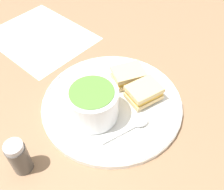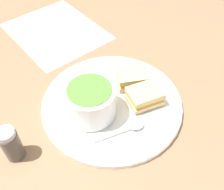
% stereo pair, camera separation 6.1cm
% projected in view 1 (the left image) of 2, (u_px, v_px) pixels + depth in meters
% --- Properties ---
extents(ground_plane, '(2.40, 2.40, 0.00)m').
position_uv_depth(ground_plane, '(112.00, 105.00, 0.64)').
color(ground_plane, '#8E6B4C').
extents(plate, '(0.34, 0.34, 0.02)m').
position_uv_depth(plate, '(112.00, 103.00, 0.63)').
color(plate, white).
rests_on(plate, ground_plane).
extents(soup_bowl, '(0.12, 0.12, 0.08)m').
position_uv_depth(soup_bowl, '(93.00, 103.00, 0.57)').
color(soup_bowl, white).
rests_on(soup_bowl, plate).
extents(spoon, '(0.11, 0.08, 0.01)m').
position_uv_depth(spoon, '(138.00, 124.00, 0.58)').
color(spoon, silver).
rests_on(spoon, plate).
extents(sandwich_half_near, '(0.10, 0.09, 0.04)m').
position_uv_depth(sandwich_half_near, '(144.00, 92.00, 0.62)').
color(sandwich_half_near, '#DBBC7F').
rests_on(sandwich_half_near, plate).
extents(sandwich_half_far, '(0.10, 0.10, 0.04)m').
position_uv_depth(sandwich_half_far, '(128.00, 76.00, 0.66)').
color(sandwich_half_far, '#DBBC7F').
rests_on(sandwich_half_far, plate).
extents(salt_shaker, '(0.04, 0.04, 0.08)m').
position_uv_depth(salt_shaker, '(19.00, 157.00, 0.50)').
color(salt_shaker, '#4C4742').
rests_on(salt_shaker, ground_plane).
extents(menu_sheet, '(0.33, 0.37, 0.00)m').
position_uv_depth(menu_sheet, '(41.00, 37.00, 0.83)').
color(menu_sheet, white).
rests_on(menu_sheet, ground_plane).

